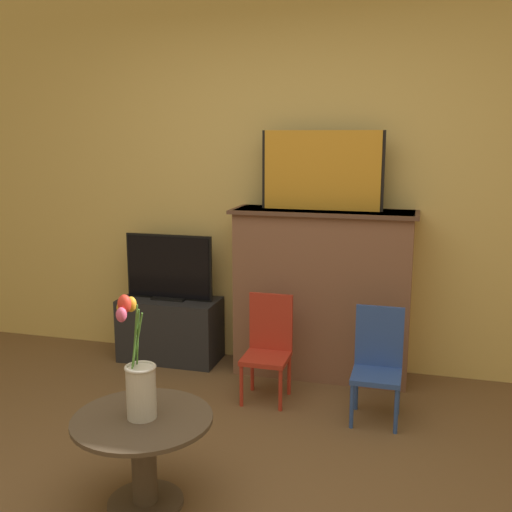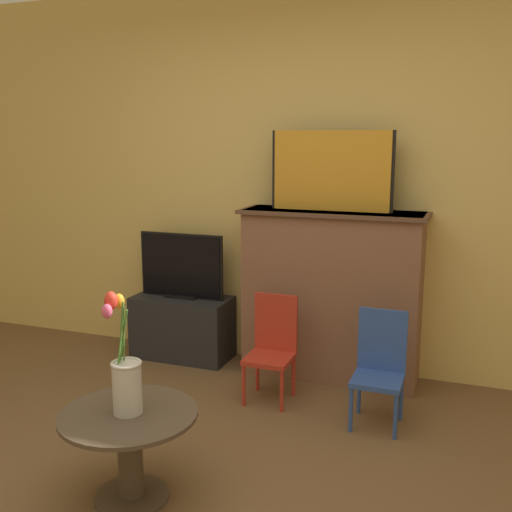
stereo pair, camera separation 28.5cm
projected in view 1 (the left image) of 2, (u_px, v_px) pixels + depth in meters
name	position (u px, v px, depth m)	size (l,w,h in m)	color
wall_back	(296.00, 180.00, 4.25)	(8.00, 0.06, 2.70)	#E0BC66
fireplace_mantel	(322.00, 292.00, 4.14)	(1.25, 0.39, 1.17)	brown
painting	(322.00, 171.00, 3.99)	(0.82, 0.03, 0.53)	black
tv_stand	(170.00, 329.00, 4.49)	(0.74, 0.36, 0.47)	#232326
tv_monitor	(169.00, 268.00, 4.40)	(0.66, 0.12, 0.48)	black
chair_red	(268.00, 344.00, 3.81)	(0.28, 0.28, 0.67)	#B22D1E
chair_blue	(378.00, 360.00, 3.54)	(0.28, 0.28, 0.67)	#2D4C99
side_table	(143.00, 447.00, 2.69)	(0.63, 0.63, 0.43)	#4C3D2D
vase_tulips	(139.00, 379.00, 2.63)	(0.20, 0.16, 0.56)	beige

